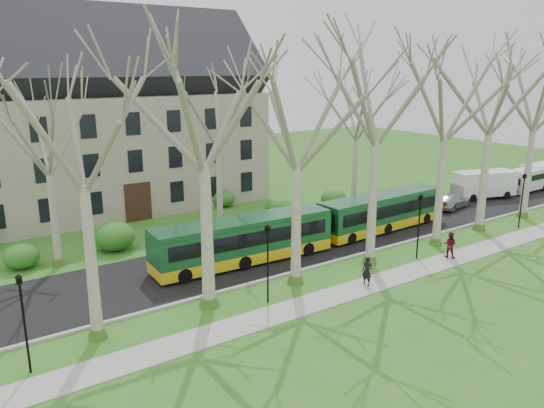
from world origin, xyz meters
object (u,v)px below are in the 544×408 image
Objects in this scene: van_a at (484,185)px; pedestrian_b at (450,245)px; van_b at (527,180)px; pedestrian_a at (367,271)px; van_c at (543,175)px; bus_follow at (382,211)px; bus_lead at (244,240)px; sedan at (452,201)px.

pedestrian_b is (-16.29, -8.60, -0.43)m from van_a.
van_b reaches higher than pedestrian_a.
van_a is 9.94m from van_c.
van_c is 3.24× the size of pedestrian_a.
van_a is at bearing 171.75° from van_b.
van_c is at bearing 15.80° from van_a.
bus_lead is at bearing 177.65° from bus_follow.
pedestrian_a reaches higher than sedan.
van_b reaches higher than pedestrian_b.
sedan is 20.24m from pedestrian_a.
pedestrian_b is (7.80, 0.22, 0.03)m from pedestrian_a.
bus_follow reaches higher than pedestrian_b.
van_c is (3.79, 0.53, 0.05)m from van_b.
van_c is (9.94, -0.28, -0.11)m from van_a.
pedestrian_b is at bearing -160.53° from van_c.
van_a is 3.41× the size of pedestrian_b.
pedestrian_a is 0.97× the size of pedestrian_b.
bus_lead reaches higher than van_b.
pedestrian_a is at bearing 65.93° from pedestrian_b.
pedestrian_a is (-30.24, -8.01, -0.30)m from van_b.
sedan is 0.76× the size of van_a.
bus_follow is 2.11× the size of van_c.
pedestrian_a is at bearing -58.49° from bus_lead.
pedestrian_a is at bearing -142.49° from bus_follow.
van_c is at bearing -98.11° from pedestrian_b.
van_a is (28.03, 1.63, -0.21)m from bus_lead.
bus_follow is 1.94× the size of van_a.
pedestrian_b reaches higher than sedan.
van_c reaches higher than pedestrian_b.
van_b reaches higher than sedan.
van_c is (25.42, 1.35, -0.25)m from bus_follow.
van_c is at bearing 7.27° from van_b.
van_c reaches higher than van_b.
pedestrian_b is at bearing -27.89° from bus_lead.
van_b is (11.72, -0.17, 0.48)m from sedan.
bus_follow reaches higher than pedestrian_a.
bus_follow is 25.45m from van_c.
sedan is 5.65m from van_a.
bus_lead is 13.66m from pedestrian_b.
van_a is at bearing 3.69° from bus_follow.
van_c is at bearing 4.85° from bus_lead.
bus_lead is 2.21× the size of van_c.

